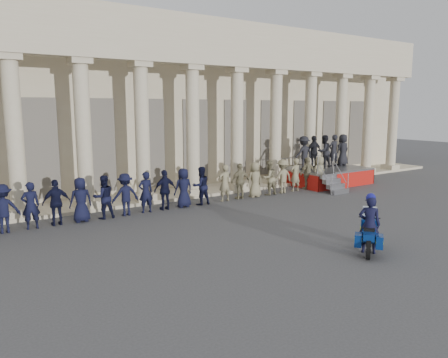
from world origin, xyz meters
The scene contains 6 objects.
ground centered at (0.00, 0.00, 0.00)m, with size 90.00×90.00×0.00m, color #3C3C3E.
building centered at (0.00, 14.74, 4.52)m, with size 40.00×12.50×9.00m.
officer_rank centered at (-2.52, 6.30, 0.86)m, with size 21.68×0.65×1.72m.
reviewing_stand centered at (9.29, 7.06, 1.52)m, with size 4.52×4.27×2.77m.
motorcycle centered at (1.56, -2.10, 0.55)m, with size 1.67×1.44×1.28m.
rider centered at (1.47, -2.17, 0.91)m, with size 0.72×0.76×1.83m.
Camera 1 is at (-9.21, -10.20, 4.33)m, focal length 35.00 mm.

